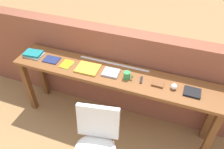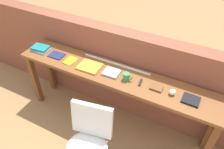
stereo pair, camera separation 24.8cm
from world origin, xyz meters
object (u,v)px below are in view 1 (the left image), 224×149
magazine_cycling (52,60)px  book_repair_rightmost (192,92)px  chair_white_moulded (96,141)px  sports_ball_small (174,87)px  book_open_centre (88,68)px  leather_journal_brown (158,84)px  multitool_folded (141,80)px  book_stack_leftmost (34,54)px  mug (127,75)px  pamphlet_pile_colourful (67,64)px

magazine_cycling → book_repair_rightmost: (1.69, 0.00, 0.00)m
chair_white_moulded → sports_ball_small: bearing=46.3°
book_open_centre → leather_journal_brown: (0.83, 0.02, 0.00)m
chair_white_moulded → multitool_folded: 0.81m
book_stack_leftmost → multitool_folded: 1.41m
book_stack_leftmost → mug: 1.25m
magazine_cycling → sports_ball_small: sports_ball_small is taller
book_open_centre → sports_ball_small: bearing=-1.0°
chair_white_moulded → multitool_folded: size_ratio=8.10×
chair_white_moulded → book_stack_leftmost: (-1.14, 0.67, 0.38)m
book_stack_leftmost → pamphlet_pile_colourful: size_ratio=1.31×
chair_white_moulded → sports_ball_small: (0.63, 0.66, 0.39)m
book_stack_leftmost → pamphlet_pile_colourful: bearing=-2.9°
magazine_cycling → leather_journal_brown: bearing=-1.3°
book_stack_leftmost → multitool_folded: bearing=0.2°
leather_journal_brown → book_repair_rightmost: bearing=-0.6°
pamphlet_pile_colourful → magazine_cycling: bearing=175.4°
chair_white_moulded → leather_journal_brown: bearing=55.6°
chair_white_moulded → book_open_centre: 0.84m
book_stack_leftmost → book_repair_rightmost: bearing=-0.2°
chair_white_moulded → pamphlet_pile_colourful: 0.98m
pamphlet_pile_colourful → sports_ball_small: 1.28m
magazine_cycling → mug: bearing=-2.3°
multitool_folded → sports_ball_small: size_ratio=1.63×
leather_journal_brown → sports_ball_small: size_ratio=1.92×
chair_white_moulded → book_open_centre: bearing=119.4°
mug → sports_ball_small: mug is taller
magazine_cycling → multitool_folded: 1.15m
magazine_cycling → pamphlet_pile_colourful: (0.22, -0.02, -0.00)m
sports_ball_small → mug: bearing=-179.1°
pamphlet_pile_colourful → multitool_folded: 0.93m
chair_white_moulded → book_open_centre: size_ratio=3.32×
book_repair_rightmost → mug: bearing=-178.0°
chair_white_moulded → leather_journal_brown: size_ratio=6.86×
book_stack_leftmost → mug: (1.25, -0.02, 0.02)m
chair_white_moulded → book_stack_leftmost: bearing=149.5°
pamphlet_pile_colourful → leather_journal_brown: size_ratio=1.38×
pamphlet_pile_colourful → book_repair_rightmost: bearing=0.7°
book_stack_leftmost → mug: size_ratio=2.15×
book_stack_leftmost → book_repair_rightmost: book_stack_leftmost is taller
magazine_cycling → leather_journal_brown: 1.33m
chair_white_moulded → pamphlet_pile_colourful: size_ratio=4.95×
book_repair_rightmost → pamphlet_pile_colourful: bearing=-178.2°
sports_ball_small → book_repair_rightmost: (0.19, 0.00, -0.02)m
sports_ball_small → book_open_centre: bearing=-179.6°
magazine_cycling → sports_ball_small: size_ratio=2.85×
book_open_centre → leather_journal_brown: bearing=-0.2°
sports_ball_small → book_repair_rightmost: bearing=0.9°
magazine_cycling → book_repair_rightmost: book_repair_rightmost is taller
mug → multitool_folded: bearing=8.1°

